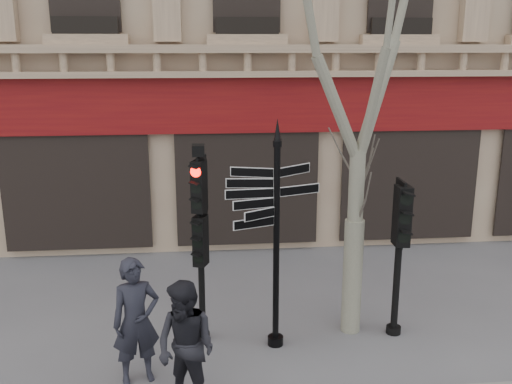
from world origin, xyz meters
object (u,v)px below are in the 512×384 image
Objects in this scene: pedestrian_b at (186,348)px; traffic_signal_main at (200,220)px; fingerpost at (277,198)px; traffic_signal_secondary at (400,232)px; plane_tree at (365,2)px; pedestrian_a at (136,321)px.

traffic_signal_main is at bearing 119.88° from pedestrian_b.
fingerpost is at bearing 84.68° from pedestrian_b.
traffic_signal_secondary is (3.35, -0.12, -0.27)m from traffic_signal_main.
plane_tree is 5.79m from pedestrian_b.
pedestrian_a is 1.04× the size of pedestrian_b.
traffic_signal_main is at bearing 179.36° from traffic_signal_secondary.
traffic_signal_secondary is 0.34× the size of plane_tree.
traffic_signal_secondary is 4.53m from pedestrian_a.
pedestrian_b is at bearing -151.54° from traffic_signal_secondary.
traffic_signal_secondary reaches higher than pedestrian_a.
fingerpost is at bearing 6.47° from traffic_signal_main.
fingerpost is 1.97× the size of pedestrian_a.
fingerpost reaches higher than traffic_signal_main.
pedestrian_b is (-1.44, -1.62, -1.64)m from fingerpost.
traffic_signal_secondary is at bearing -3.94° from fingerpost.
fingerpost reaches higher than pedestrian_b.
traffic_signal_secondary is 3.78m from plane_tree.
traffic_signal_main is 1.92m from pedestrian_a.
pedestrian_b is (-3.57, -1.82, -0.93)m from traffic_signal_secondary.
plane_tree is (-0.74, 0.18, 3.70)m from traffic_signal_secondary.
traffic_signal_main is 1.81× the size of pedestrian_b.
pedestrian_a is (-3.58, -1.23, -4.60)m from plane_tree.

